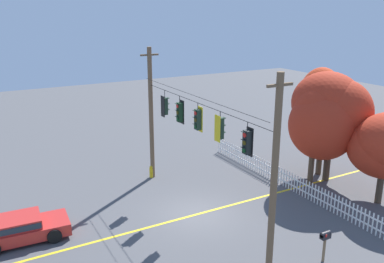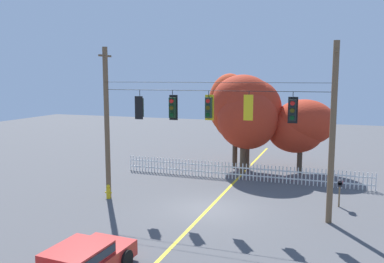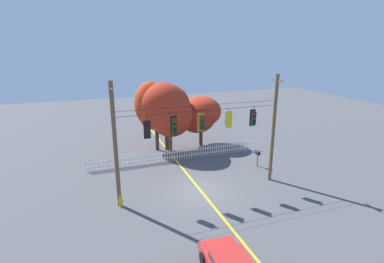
{
  "view_description": "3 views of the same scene",
  "coord_description": "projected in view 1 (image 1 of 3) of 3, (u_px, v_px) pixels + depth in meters",
  "views": [
    {
      "loc": [
        16.09,
        -9.28,
        9.9
      ],
      "look_at": [
        -0.37,
        -0.12,
        4.29
      ],
      "focal_mm": 38.2,
      "sensor_mm": 36.0,
      "label": 1
    },
    {
      "loc": [
        5.58,
        -18.23,
        6.38
      ],
      "look_at": [
        -0.82,
        -0.11,
        3.8
      ],
      "focal_mm": 37.84,
      "sensor_mm": 36.0,
      "label": 2
    },
    {
      "loc": [
        -6.9,
        -17.35,
        9.88
      ],
      "look_at": [
        -0.83,
        -0.44,
        4.56
      ],
      "focal_mm": 27.77,
      "sensor_mm": 36.0,
      "label": 3
    }
  ],
  "objects": [
    {
      "name": "traffic_signal_northbound_primary",
      "position": [
        180.0,
        112.0,
        20.78
      ],
      "size": [
        0.43,
        0.38,
        1.47
      ],
      "color": "black"
    },
    {
      "name": "fire_hydrant",
      "position": [
        151.0,
        172.0,
        25.07
      ],
      "size": [
        0.38,
        0.22,
        0.76
      ],
      "color": "gold",
      "rests_on": "ground"
    },
    {
      "name": "traffic_signal_eastbound_side",
      "position": [
        198.0,
        119.0,
        19.23
      ],
      "size": [
        0.43,
        0.38,
        1.41
      ],
      "color": "black"
    },
    {
      "name": "traffic_signal_southbound_primary",
      "position": [
        220.0,
        128.0,
        17.59
      ],
      "size": [
        0.43,
        0.38,
        1.33
      ],
      "color": "black"
    },
    {
      "name": "signal_support_span",
      "position": [
        198.0,
        138.0,
        19.47
      ],
      "size": [
        11.38,
        1.1,
        7.91
      ],
      "color": "brown",
      "rests_on": "ground"
    },
    {
      "name": "parked_car",
      "position": [
        21.0,
        228.0,
        18.15
      ],
      "size": [
        2.12,
        4.08,
        1.15
      ],
      "color": "red",
      "rests_on": "ground"
    },
    {
      "name": "ground",
      "position": [
        198.0,
        214.0,
        20.62
      ],
      "size": [
        80.0,
        80.0,
        0.0
      ],
      "primitive_type": "plane",
      "color": "#4C4C4F"
    },
    {
      "name": "autumn_maple_mid",
      "position": [
        320.0,
        123.0,
        23.18
      ],
      "size": [
        3.98,
        3.71,
        5.91
      ],
      "color": "brown",
      "rests_on": "ground"
    },
    {
      "name": "traffic_signal_northbound_secondary",
      "position": [
        165.0,
        106.0,
        22.26
      ],
      "size": [
        0.43,
        0.38,
        1.46
      ],
      "color": "black"
    },
    {
      "name": "autumn_maple_near_fence",
      "position": [
        322.0,
        108.0,
        24.9
      ],
      "size": [
        3.22,
        2.69,
        6.64
      ],
      "color": "#473828",
      "rests_on": "ground"
    },
    {
      "name": "autumn_oak_far_east",
      "position": [
        333.0,
        110.0,
        23.58
      ],
      "size": [
        4.71,
        4.08,
        6.56
      ],
      "color": "#473828",
      "rests_on": "ground"
    },
    {
      "name": "lane_centerline_stripe",
      "position": [
        198.0,
        214.0,
        20.62
      ],
      "size": [
        0.16,
        36.0,
        0.01
      ],
      "primitive_type": "cube",
      "color": "gold",
      "rests_on": "ground"
    },
    {
      "name": "roadside_mailbox",
      "position": [
        325.0,
        237.0,
        16.43
      ],
      "size": [
        0.25,
        0.44,
        1.38
      ],
      "color": "brown",
      "rests_on": "ground"
    },
    {
      "name": "traffic_signal_westbound_side",
      "position": [
        247.0,
        142.0,
        15.99
      ],
      "size": [
        0.43,
        0.38,
        1.41
      ],
      "color": "black"
    },
    {
      "name": "white_picket_fence",
      "position": [
        293.0,
        182.0,
        23.12
      ],
      "size": [
        15.52,
        0.06,
        1.05
      ],
      "color": "white",
      "rests_on": "ground"
    }
  ]
}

